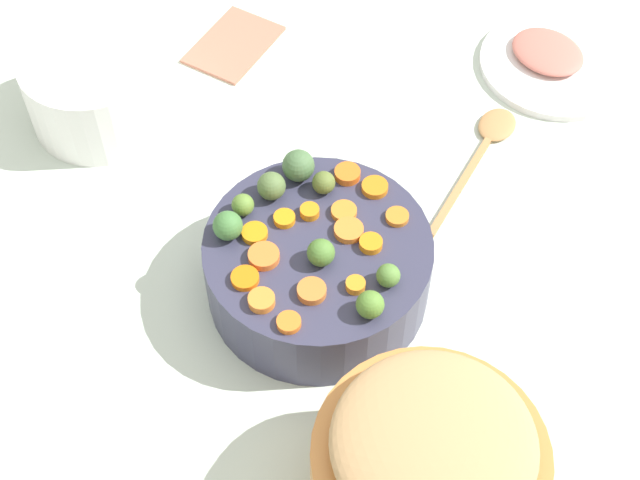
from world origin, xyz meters
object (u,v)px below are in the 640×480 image
metal_pot (428,479)px  casserole_dish (97,89)px  wooden_spoon (490,140)px  serving_bowl_carrots (320,268)px  ham_plate (558,64)px

metal_pot → casserole_dish: size_ratio=1.21×
wooden_spoon → metal_pot: bearing=164.7°
serving_bowl_carrots → casserole_dish: (0.33, 0.33, 0.01)m
serving_bowl_carrots → ham_plate: 0.58m
wooden_spoon → ham_plate: size_ratio=1.03×
serving_bowl_carrots → ham_plate: size_ratio=1.19×
metal_pot → ham_plate: size_ratio=1.02×
metal_pot → ham_plate: (0.72, -0.28, -0.07)m
wooden_spoon → ham_plate: same height
serving_bowl_carrots → wooden_spoon: serving_bowl_carrots is taller
casserole_dish → ham_plate: bearing=-82.7°
wooden_spoon → ham_plate: bearing=-39.3°
metal_pot → casserole_dish: (0.63, 0.44, -0.01)m
ham_plate → metal_pot: bearing=158.4°
serving_bowl_carrots → metal_pot: size_ratio=1.17×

